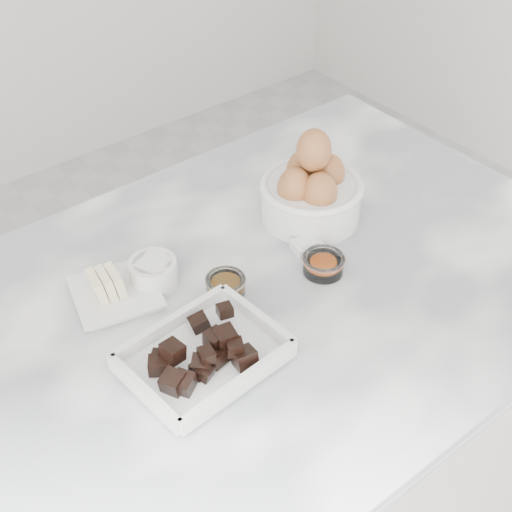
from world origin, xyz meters
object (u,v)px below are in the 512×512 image
(chocolate_dish, at_px, (204,352))
(salt_spoon, at_px, (305,242))
(vanilla_spoon, at_px, (323,214))
(egg_bowl, at_px, (311,190))
(honey_bowl, at_px, (226,284))
(sugar_ramekin, at_px, (153,272))
(zest_bowl, at_px, (323,264))
(butter_plate, at_px, (114,290))

(chocolate_dish, distance_m, salt_spoon, 0.32)
(chocolate_dish, xyz_separation_m, vanilla_spoon, (0.38, 0.15, -0.01))
(egg_bowl, height_order, honey_bowl, egg_bowl)
(chocolate_dish, bearing_deg, honey_bowl, 41.66)
(vanilla_spoon, bearing_deg, salt_spoon, -153.65)
(honey_bowl, height_order, salt_spoon, salt_spoon)
(chocolate_dish, relative_size, egg_bowl, 1.25)
(sugar_ramekin, bearing_deg, salt_spoon, -18.27)
(egg_bowl, distance_m, salt_spoon, 0.11)
(honey_bowl, bearing_deg, vanilla_spoon, 9.74)
(egg_bowl, distance_m, honey_bowl, 0.26)
(honey_bowl, distance_m, salt_spoon, 0.18)
(zest_bowl, bearing_deg, vanilla_spoon, 47.12)
(butter_plate, height_order, vanilla_spoon, butter_plate)
(chocolate_dish, bearing_deg, salt_spoon, 20.30)
(zest_bowl, height_order, salt_spoon, salt_spoon)
(egg_bowl, bearing_deg, sugar_ramekin, 176.29)
(butter_plate, relative_size, salt_spoon, 2.45)
(honey_bowl, bearing_deg, chocolate_dish, -138.34)
(chocolate_dish, distance_m, vanilla_spoon, 0.41)
(butter_plate, distance_m, vanilla_spoon, 0.41)
(butter_plate, relative_size, honey_bowl, 2.42)
(butter_plate, xyz_separation_m, sugar_ramekin, (0.07, -0.01, 0.01))
(chocolate_dish, bearing_deg, zest_bowl, 8.67)
(chocolate_dish, height_order, salt_spoon, chocolate_dish)
(butter_plate, bearing_deg, egg_bowl, -4.66)
(vanilla_spoon, xyz_separation_m, salt_spoon, (-0.08, -0.04, -0.00))
(butter_plate, relative_size, zest_bowl, 2.22)
(sugar_ramekin, bearing_deg, honey_bowl, -47.36)
(honey_bowl, bearing_deg, butter_plate, 146.44)
(sugar_ramekin, distance_m, vanilla_spoon, 0.34)
(chocolate_dish, height_order, honey_bowl, chocolate_dish)
(chocolate_dish, distance_m, butter_plate, 0.21)
(salt_spoon, bearing_deg, vanilla_spoon, 26.35)
(vanilla_spoon, bearing_deg, chocolate_dish, -158.33)
(egg_bowl, height_order, salt_spoon, egg_bowl)
(honey_bowl, height_order, zest_bowl, zest_bowl)
(zest_bowl, bearing_deg, chocolate_dish, -171.33)
(egg_bowl, height_order, vanilla_spoon, egg_bowl)
(chocolate_dish, distance_m, zest_bowl, 0.28)
(sugar_ramekin, relative_size, egg_bowl, 0.42)
(chocolate_dish, bearing_deg, vanilla_spoon, 21.67)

